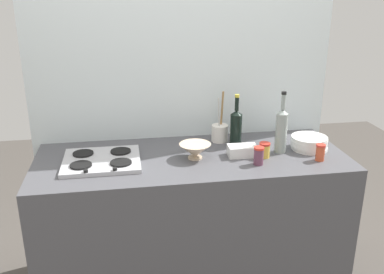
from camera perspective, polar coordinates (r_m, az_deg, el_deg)
The scene contains 12 objects.
counter_block at distance 2.69m, azimuth 0.00°, elevation -11.50°, with size 1.80×0.70×0.90m, color #4C4C51.
backsplash_panel at distance 2.73m, azimuth -1.31°, elevation 7.76°, with size 1.90×0.06×2.55m, color silver.
stovetop_hob at distance 2.44m, azimuth -11.94°, elevation -3.07°, with size 0.42×0.37×0.04m.
plate_stack at distance 2.67m, azimuth 15.36°, elevation -0.76°, with size 0.22×0.22×0.08m.
wine_bottle_leftmost at distance 2.62m, azimuth 5.88°, elevation 1.34°, with size 0.07×0.07×0.32m.
wine_bottle_mid_left at distance 2.55m, azimuth 11.81°, elevation 0.97°, with size 0.07×0.07×0.37m.
mixing_bowl at distance 2.44m, azimuth 0.41°, elevation -1.81°, with size 0.18×0.18×0.09m.
butter_dish at distance 2.50m, azimuth 6.73°, elevation -1.84°, with size 0.17×0.10×0.06m, color white.
utensil_crock at distance 2.70m, azimuth 3.73°, elevation 0.64°, with size 0.10×0.10×0.32m.
condiment_jar_front at distance 2.52m, azimuth 16.73°, elevation -1.98°, with size 0.05×0.05×0.10m.
condiment_jar_rear at distance 2.49m, azimuth 9.64°, elevation -1.72°, with size 0.06×0.06×0.09m.
condiment_jar_spare at distance 2.38m, azimuth 8.88°, elevation -2.49°, with size 0.06×0.06×0.10m.
Camera 1 is at (-0.37, -2.26, 1.85)m, focal length 40.01 mm.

